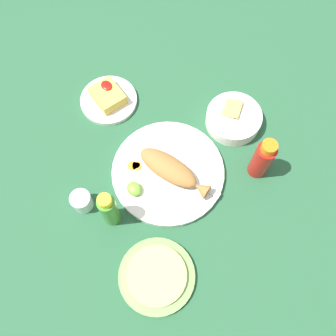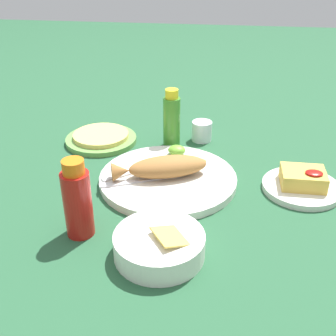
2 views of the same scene
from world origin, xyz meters
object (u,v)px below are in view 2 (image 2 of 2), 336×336
object	(u,v)px
hot_sauce_bottle_red	(77,201)
hot_sauce_bottle_green	(172,120)
fork_near	(134,181)
main_plate	(168,179)
fried_fish	(163,167)
tortilla_plate	(101,140)
fork_far	(133,171)
side_plate_fries	(301,188)
salt_cup	(202,132)
guacamole_bowl	(159,244)

from	to	relation	value
hot_sauce_bottle_red	hot_sauce_bottle_green	world-z (taller)	same
hot_sauce_bottle_red	fork_near	bearing A→B (deg)	67.86
main_plate	fried_fish	bearing A→B (deg)	-160.60
fork_near	tortilla_plate	xyz separation A→B (m)	(-0.14, 0.23, -0.01)
main_plate	tortilla_plate	xyz separation A→B (m)	(-0.21, 0.19, -0.00)
main_plate	fork_near	bearing A→B (deg)	-151.07
fried_fish	tortilla_plate	size ratio (longest dim) A/B	1.15
hot_sauce_bottle_red	fork_far	bearing A→B (deg)	75.05
hot_sauce_bottle_red	hot_sauce_bottle_green	distance (m)	0.43
main_plate	tortilla_plate	bearing A→B (deg)	138.15
fried_fish	hot_sauce_bottle_green	bearing A→B (deg)	72.38
fried_fish	side_plate_fries	size ratio (longest dim) A/B	1.30
main_plate	fork_near	size ratio (longest dim) A/B	1.80
hot_sauce_bottle_red	salt_cup	bearing A→B (deg)	65.89
fork_near	fried_fish	bearing A→B (deg)	-171.47
salt_cup	side_plate_fries	xyz separation A→B (m)	(0.24, -0.24, -0.02)
side_plate_fries	hot_sauce_bottle_red	bearing A→B (deg)	-153.91
hot_sauce_bottle_green	guacamole_bowl	size ratio (longest dim) A/B	0.97
fork_far	side_plate_fries	world-z (taller)	fork_far
fork_near	hot_sauce_bottle_green	world-z (taller)	hot_sauce_bottle_green
tortilla_plate	side_plate_fries	bearing A→B (deg)	-19.77
salt_cup	tortilla_plate	size ratio (longest dim) A/B	0.28
main_plate	hot_sauce_bottle_red	distance (m)	0.26
main_plate	guacamole_bowl	size ratio (longest dim) A/B	1.94
fried_fish	hot_sauce_bottle_red	bearing A→B (deg)	-141.49
hot_sauce_bottle_red	salt_cup	world-z (taller)	hot_sauce_bottle_red
main_plate	hot_sauce_bottle_red	world-z (taller)	hot_sauce_bottle_red
hot_sauce_bottle_green	tortilla_plate	bearing A→B (deg)	-178.20
fried_fish	fork_near	xyz separation A→B (m)	(-0.06, -0.04, -0.02)
main_plate	guacamole_bowl	world-z (taller)	guacamole_bowl
side_plate_fries	fork_far	bearing A→B (deg)	-179.97
fork_far	hot_sauce_bottle_green	size ratio (longest dim) A/B	0.96
side_plate_fries	hot_sauce_bottle_green	bearing A→B (deg)	149.05
hot_sauce_bottle_red	salt_cup	distance (m)	0.50
hot_sauce_bottle_green	tortilla_plate	distance (m)	0.21
fork_near	tortilla_plate	size ratio (longest dim) A/B	0.90
fork_near	guacamole_bowl	world-z (taller)	guacamole_bowl
fried_fish	salt_cup	bearing A→B (deg)	54.11
fried_fish	salt_cup	size ratio (longest dim) A/B	4.05
fork_near	side_plate_fries	xyz separation A→B (m)	(0.37, 0.05, -0.01)
fork_far	hot_sauce_bottle_red	size ratio (longest dim) A/B	0.96
salt_cup	side_plate_fries	bearing A→B (deg)	-44.50
hot_sauce_bottle_green	fork_near	bearing A→B (deg)	-102.79
fork_near	main_plate	bearing A→B (deg)	-173.03
fried_fish	side_plate_fries	distance (m)	0.32
main_plate	fork_far	world-z (taller)	fork_far
tortilla_plate	hot_sauce_bottle_red	bearing A→B (deg)	-79.75
salt_cup	tortilla_plate	bearing A→B (deg)	-169.56
hot_sauce_bottle_red	side_plate_fries	xyz separation A→B (m)	(0.44, 0.22, -0.07)
main_plate	hot_sauce_bottle_green	size ratio (longest dim) A/B	2.00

